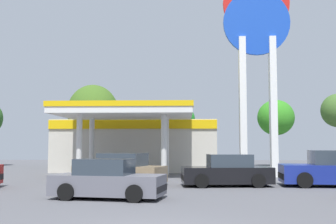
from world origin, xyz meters
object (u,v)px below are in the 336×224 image
object	(u,v)px
tree_2	(176,120)
tree_3	(276,118)
car_4	(120,171)
car_5	(333,170)
station_pole_sign	(257,44)
car_0	(108,181)
car_1	(227,172)
tree_1	(93,112)

from	to	relation	value
tree_2	tree_3	distance (m)	8.96
car_4	car_5	xyz separation A→B (m)	(9.77, -0.19, 0.06)
car_4	car_5	size ratio (longest dim) A/B	0.96
station_pole_sign	car_4	size ratio (longest dim) A/B	2.80
car_0	car_4	bearing A→B (deg)	93.70
car_0	car_1	xyz separation A→B (m)	(4.64, 4.65, 0.03)
car_1	car_4	world-z (taller)	car_4
car_0	car_1	world-z (taller)	car_1
station_pole_sign	tree_3	size ratio (longest dim) A/B	2.13
car_1	car_5	size ratio (longest dim) A/B	0.89
tree_2	tree_3	size ratio (longest dim) A/B	0.97
car_0	car_4	distance (m)	4.90
car_5	tree_1	distance (m)	22.23
tree_1	tree_2	distance (m)	7.52
tree_3	car_0	bearing A→B (deg)	-115.78
station_pole_sign	car_5	bearing A→B (deg)	-67.70
car_1	tree_1	bearing A→B (deg)	121.31
tree_2	tree_1	bearing A→B (deg)	-161.87
tree_1	car_1	bearing A→B (deg)	-58.69
car_5	tree_2	xyz separation A→B (m)	(-7.56, 18.53, 3.47)
car_5	tree_3	world-z (taller)	tree_3
station_pole_sign	car_5	size ratio (longest dim) A/B	2.67
tree_1	car_4	bearing A→B (deg)	-72.90
car_1	car_4	xyz separation A→B (m)	(-4.96, 0.24, 0.02)
car_1	tree_3	bearing A→B (deg)	70.83
station_pole_sign	tree_2	size ratio (longest dim) A/B	2.21
car_4	tree_2	world-z (taller)	tree_2
station_pole_sign	car_5	world-z (taller)	station_pole_sign
car_5	tree_1	world-z (taller)	tree_1
tree_2	car_5	bearing A→B (deg)	-67.80
car_4	tree_3	distance (m)	21.05
tree_1	station_pole_sign	bearing A→B (deg)	-40.38
car_1	tree_1	xyz separation A→B (m)	(-9.88, 16.25, 4.10)
station_pole_sign	tree_1	distance (m)	16.56
tree_2	tree_3	xyz separation A→B (m)	(8.92, -0.84, 0.09)
tree_1	tree_3	size ratio (longest dim) A/B	1.21
car_4	car_5	world-z (taller)	car_5
station_pole_sign	car_4	distance (m)	11.81
station_pole_sign	car_4	xyz separation A→B (m)	(-7.44, -5.49, -7.35)
tree_1	tree_2	bearing A→B (deg)	18.13
tree_1	car_5	bearing A→B (deg)	-47.78
car_5	car_1	bearing A→B (deg)	-179.33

